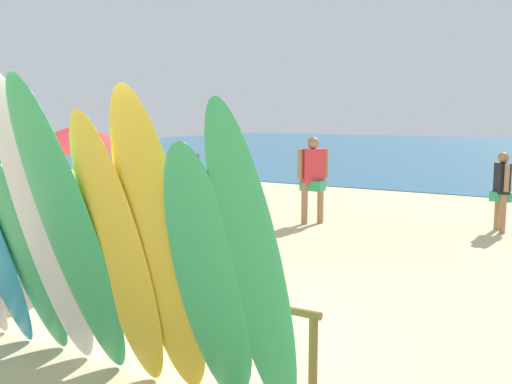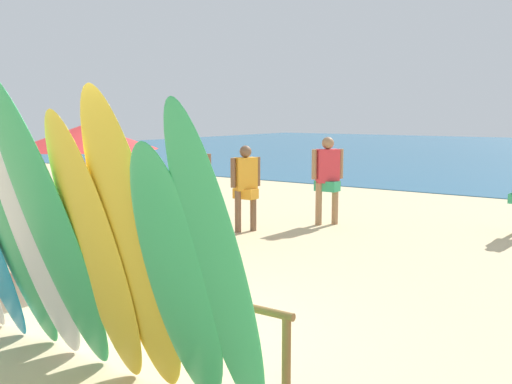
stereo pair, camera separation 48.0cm
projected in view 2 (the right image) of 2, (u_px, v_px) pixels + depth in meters
ground at (478, 189)px, 16.93m from camera, size 60.00×60.00×0.00m
surfboard_rack at (111, 287)px, 5.39m from camera, size 3.95×0.07×0.74m
surfboard_green_3 at (15, 249)px, 5.20m from camera, size 0.61×0.79×1.98m
surfboard_white_4 at (31, 226)px, 4.85m from camera, size 0.62×0.95×2.54m
surfboard_green_5 at (53, 234)px, 4.58m from camera, size 0.58×1.04×2.51m
surfboard_yellow_6 at (97, 255)px, 4.45m from camera, size 0.54×0.79×2.25m
surfboard_yellow_7 at (134, 250)px, 4.24m from camera, size 0.61×0.84×2.42m
surfboard_green_8 at (179, 283)px, 4.06m from camera, size 0.61×0.83×2.05m
surfboard_green_9 at (219, 274)px, 3.81m from camera, size 0.53×0.90×2.32m
beachgoer_by_water at (246, 182)px, 10.74m from camera, size 0.42×0.56×1.62m
beachgoer_strolling at (194, 182)px, 10.19m from camera, size 0.45×0.57×1.73m
beachgoer_midbeach at (327, 174)px, 11.41m from camera, size 0.46×0.53×1.74m
beachgoer_near_rack at (194, 180)px, 11.05m from camera, size 0.55×0.38×1.62m
beach_chair_red at (57, 224)px, 9.33m from camera, size 0.60×0.78×0.81m
beach_chair_striped at (137, 221)px, 9.60m from camera, size 0.63×0.78×0.82m
beach_umbrella at (86, 137)px, 8.18m from camera, size 2.03×2.03×2.06m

